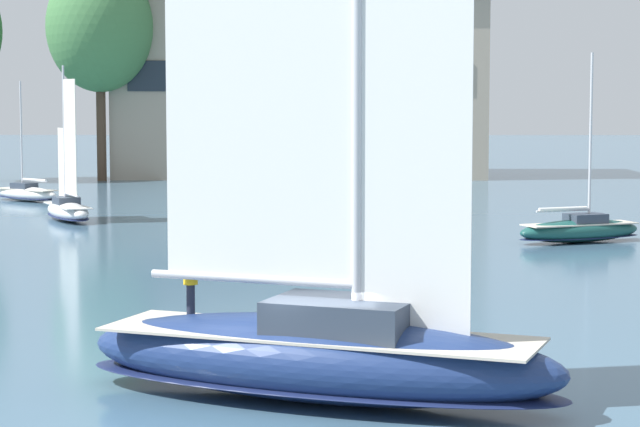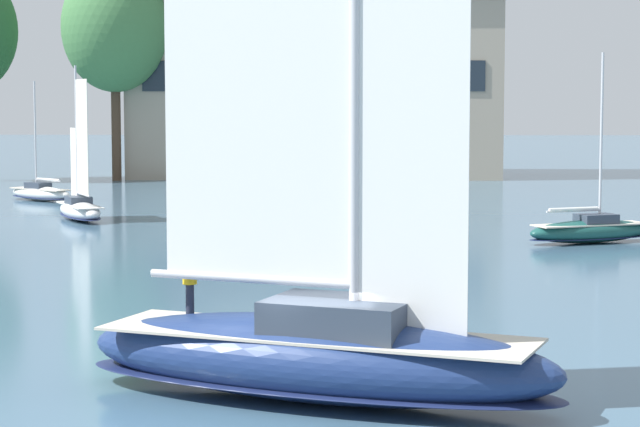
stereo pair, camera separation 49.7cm
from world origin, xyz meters
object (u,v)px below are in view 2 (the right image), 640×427
object	(u,v)px
sailboat_moored_mid_channel	(590,230)
sailboat_moored_far_slip	(41,193)
sailboat_moored_near_marina	(80,207)
sailboat_main	(317,347)
tree_shore_left	(115,28)

from	to	relation	value
sailboat_moored_mid_channel	sailboat_moored_far_slip	distance (m)	39.16
sailboat_moored_far_slip	sailboat_moored_mid_channel	bearing A→B (deg)	-36.06
sailboat_moored_near_marina	sailboat_moored_mid_channel	world-z (taller)	sailboat_moored_mid_channel
sailboat_main	sailboat_moored_mid_channel	bearing A→B (deg)	68.95
tree_shore_left	sailboat_moored_far_slip	bearing A→B (deg)	-93.39
sailboat_moored_mid_channel	sailboat_moored_near_marina	bearing A→B (deg)	158.87
tree_shore_left	sailboat_main	distance (m)	77.07
sailboat_main	sailboat_moored_far_slip	size ratio (longest dim) A/B	1.98
tree_shore_left	sailboat_main	bearing A→B (deg)	-75.86
sailboat_main	sailboat_moored_mid_channel	distance (m)	32.95
tree_shore_left	sailboat_moored_far_slip	distance (m)	23.41
tree_shore_left	sailboat_moored_near_marina	bearing A→B (deg)	-82.65
tree_shore_left	sailboat_moored_mid_channel	distance (m)	54.16
sailboat_main	sailboat_moored_far_slip	distance (m)	57.33
tree_shore_left	sailboat_main	size ratio (longest dim) A/B	1.14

